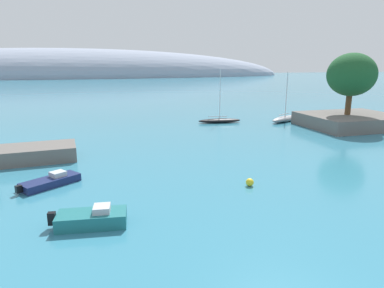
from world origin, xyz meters
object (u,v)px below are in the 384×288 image
Objects in this scene: sailboat_black_mid_mooring at (220,120)px; motorboat_teal_outer at (92,218)px; tree_clump_shore at (352,75)px; motorboat_navy_alongside_breakwater at (51,181)px; mooring_buoy_yellow at (250,182)px; sailboat_grey_near_shore at (285,118)px.

sailboat_black_mid_mooring is 1.86× the size of motorboat_teal_outer.
sailboat_black_mid_mooring is (-17.59, 9.04, -7.56)m from tree_clump_shore.
motorboat_navy_alongside_breakwater is at bearing -160.02° from tree_clump_shore.
tree_clump_shore is 14.29× the size of mooring_buoy_yellow.
sailboat_grey_near_shore is at bearing -2.82° from motorboat_navy_alongside_breakwater.
motorboat_teal_outer is 12.81m from mooring_buoy_yellow.
tree_clump_shore is 45.10m from motorboat_teal_outer.
motorboat_navy_alongside_breakwater is at bearing 118.54° from motorboat_teal_outer.
sailboat_black_mid_mooring is 33.69m from motorboat_navy_alongside_breakwater.
tree_clump_shore is 1.97× the size of motorboat_teal_outer.
sailboat_black_mid_mooring is at bearing 64.58° from motorboat_teal_outer.
tree_clump_shore reaches higher than motorboat_navy_alongside_breakwater.
sailboat_black_mid_mooring is at bearing 152.80° from tree_clump_shore.
mooring_buoy_yellow is (-8.08, -28.60, -0.10)m from sailboat_black_mid_mooring.
sailboat_black_mid_mooring is 29.72m from mooring_buoy_yellow.
mooring_buoy_yellow is (-25.67, -19.56, -7.66)m from tree_clump_shore.
mooring_buoy_yellow is (15.54, -4.58, -0.03)m from motorboat_navy_alongside_breakwater.
sailboat_grey_near_shore reaches higher than motorboat_teal_outer.
tree_clump_shore is 1.12× the size of sailboat_grey_near_shore.
sailboat_grey_near_shore is at bearing 50.77° from motorboat_teal_outer.
sailboat_black_mid_mooring is (-11.10, 1.94, -0.10)m from sailboat_grey_near_shore.
mooring_buoy_yellow is at bearing -51.69° from motorboat_navy_alongside_breakwater.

